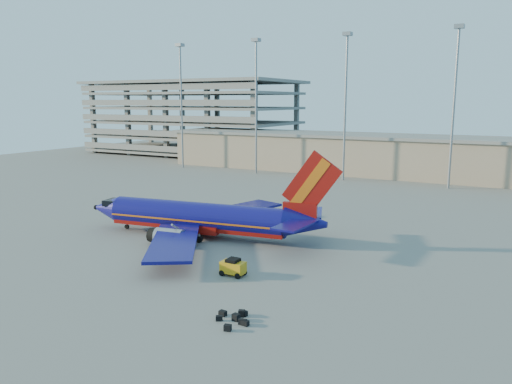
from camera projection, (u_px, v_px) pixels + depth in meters
ground at (253, 237)px, 58.29m from camera, size 220.00×220.00×0.00m
terminal_building at (433, 157)px, 102.68m from camera, size 122.00×16.00×8.50m
parking_garage at (193, 114)px, 149.45m from camera, size 62.00×32.00×21.40m
light_mast_row at (398, 91)px, 92.35m from camera, size 101.60×1.60×28.65m
aircraft_main at (203, 218)px, 57.92m from camera, size 31.23×29.83×10.62m
baggage_tug at (233, 267)px, 45.26m from camera, size 2.22×1.35×1.59m
luggage_pile at (235, 318)px, 35.96m from camera, size 2.84×3.09×0.50m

